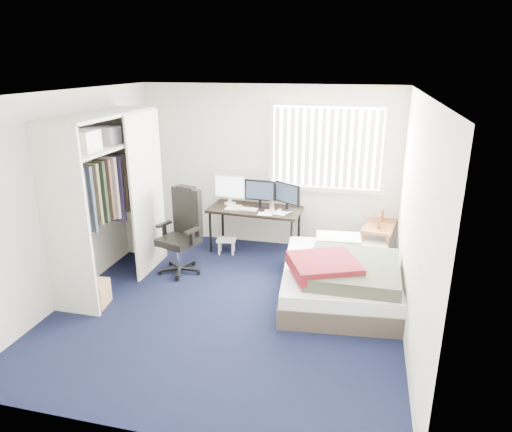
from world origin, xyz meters
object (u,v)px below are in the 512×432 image
object	(u,v)px
desk	(256,205)
bed	(340,277)
nightstand	(380,228)
office_chair	(182,240)

from	to	relation	value
desk	bed	distance (m)	1.89
nightstand	bed	world-z (taller)	nightstand
office_chair	nightstand	size ratio (longest dim) A/B	1.36
office_chair	bed	bearing A→B (deg)	-6.52
office_chair	nightstand	distance (m)	2.87
office_chair	nightstand	world-z (taller)	office_chair
desk	bed	size ratio (longest dim) A/B	0.72
bed	nightstand	bearing A→B (deg)	69.35
desk	bed	xyz separation A→B (m)	(1.38, -1.21, -0.46)
desk	office_chair	distance (m)	1.29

